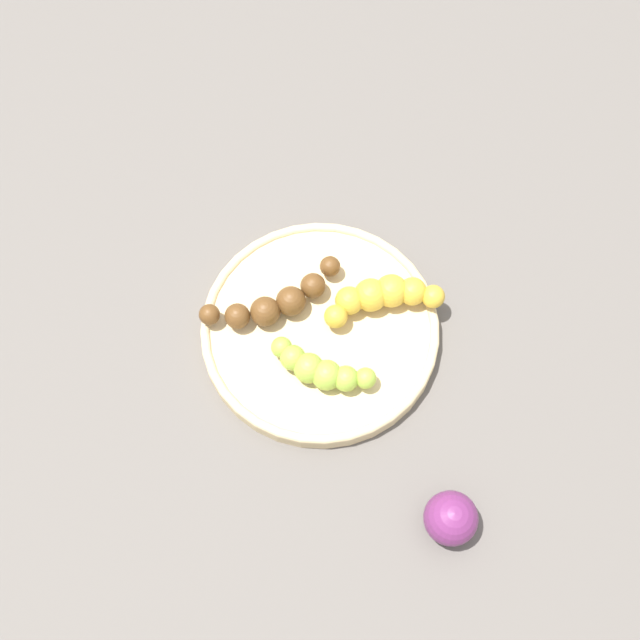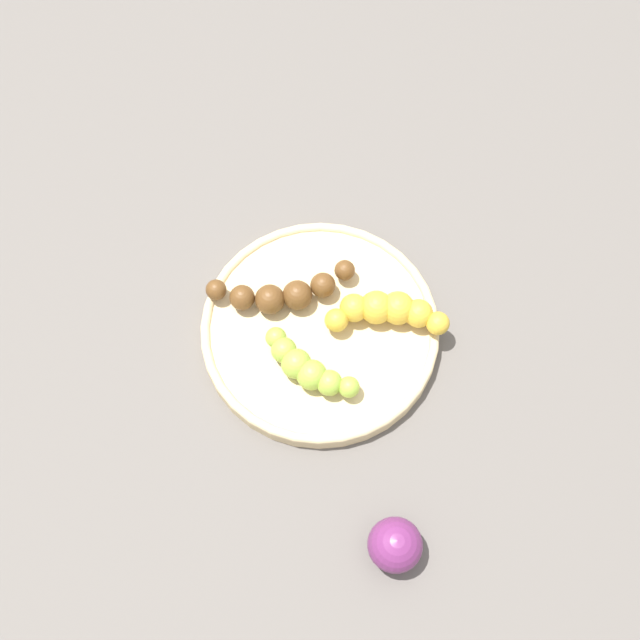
# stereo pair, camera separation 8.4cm
# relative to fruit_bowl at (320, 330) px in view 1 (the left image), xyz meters

# --- Properties ---
(ground_plane) EXTENTS (2.40, 2.40, 0.00)m
(ground_plane) POSITION_rel_fruit_bowl_xyz_m (0.00, 0.00, -0.01)
(ground_plane) COLOR #56514C
(fruit_bowl) EXTENTS (0.25, 0.25, 0.02)m
(fruit_bowl) POSITION_rel_fruit_bowl_xyz_m (0.00, 0.00, 0.00)
(fruit_bowl) COLOR #D1B784
(fruit_bowl) RESTS_ON ground_plane
(banana_spotted) EXTENTS (0.07, 0.12, 0.04)m
(banana_spotted) POSITION_rel_fruit_bowl_xyz_m (-0.02, -0.07, 0.02)
(banana_spotted) COLOR gold
(banana_spotted) RESTS_ON fruit_bowl
(banana_overripe) EXTENTS (0.06, 0.16, 0.03)m
(banana_overripe) POSITION_rel_fruit_bowl_xyz_m (0.04, 0.02, 0.02)
(banana_overripe) COLOR #593819
(banana_overripe) RESTS_ON fruit_bowl
(banana_green) EXTENTS (0.10, 0.07, 0.03)m
(banana_green) POSITION_rel_fruit_bowl_xyz_m (-0.04, 0.03, 0.02)
(banana_green) COLOR #8CAD38
(banana_green) RESTS_ON fruit_bowl
(plum_purple) EXTENTS (0.05, 0.05, 0.05)m
(plum_purple) POSITION_rel_fruit_bowl_xyz_m (-0.23, 0.02, 0.01)
(plum_purple) COLOR #662659
(plum_purple) RESTS_ON ground_plane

